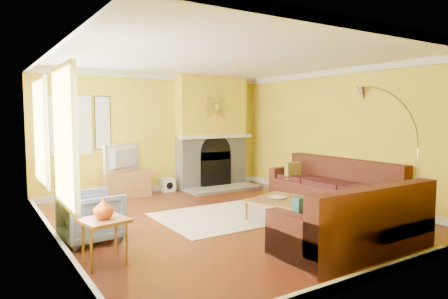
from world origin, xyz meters
TOP-DOWN VIEW (x-y plane):
  - floor at (0.00, 0.00)m, footprint 5.50×6.00m
  - ceiling at (0.00, 0.00)m, footprint 5.50×6.00m
  - wall_back at (0.00, 3.01)m, footprint 5.50×0.02m
  - wall_front at (0.00, -3.01)m, footprint 5.50×0.02m
  - wall_left at (-2.76, 0.00)m, footprint 0.02×6.00m
  - wall_right at (2.76, 0.00)m, footprint 0.02×6.00m
  - baseboard at (0.00, 0.00)m, footprint 5.50×6.00m
  - crown_molding at (0.00, 0.00)m, footprint 5.50×6.00m
  - window_left_near at (-2.72, 1.30)m, footprint 0.06×1.22m
  - window_left_far at (-2.72, -0.60)m, footprint 0.06×1.22m
  - window_back at (-1.90, 2.96)m, footprint 0.82×0.06m
  - wall_art at (-1.25, 2.97)m, footprint 0.34×0.04m
  - fireplace at (1.35, 2.80)m, footprint 1.80×0.40m
  - mantel at (1.35, 2.56)m, footprint 1.92×0.22m
  - hearth at (1.35, 2.25)m, footprint 1.80×0.70m
  - sunburst at (1.35, 2.57)m, footprint 0.70×0.04m
  - rug at (0.12, 0.12)m, footprint 2.40×1.80m
  - sectional_sofa at (1.07, -0.76)m, footprint 3.36×3.88m
  - coffee_table at (0.65, -0.71)m, footprint 1.27×1.27m
  - media_console at (-0.86, 2.70)m, footprint 1.00×0.45m
  - tv at (-0.86, 2.70)m, footprint 0.97×0.59m
  - subwoofer at (0.15, 2.81)m, footprint 0.30×0.30m
  - armchair at (-2.28, -0.02)m, footprint 0.83×0.81m
  - side_table at (-2.37, -0.98)m, footprint 0.59×0.59m
  - vase at (-2.37, -0.98)m, footprint 0.24×0.24m
  - book at (0.50, -0.61)m, footprint 0.22×0.29m
  - arc_lamp at (1.34, -2.22)m, footprint 1.35×0.36m

SIDE VIEW (x-z plane):
  - floor at x=0.00m, z-range -0.02..0.00m
  - rug at x=0.12m, z-range 0.00..0.02m
  - hearth at x=1.35m, z-range 0.00..0.06m
  - baseboard at x=0.00m, z-range 0.00..0.12m
  - subwoofer at x=0.15m, z-range 0.00..0.30m
  - coffee_table at x=0.65m, z-range 0.00..0.40m
  - media_console at x=-0.86m, z-range 0.00..0.55m
  - side_table at x=-2.37m, z-range 0.00..0.55m
  - armchair at x=-2.28m, z-range 0.00..0.71m
  - book at x=0.50m, z-range 0.40..0.42m
  - sectional_sofa at x=1.07m, z-range 0.00..0.90m
  - vase at x=-2.37m, z-range 0.55..0.80m
  - tv at x=-0.86m, z-range 0.55..1.14m
  - arc_lamp at x=1.34m, z-range 0.00..2.12m
  - mantel at x=1.35m, z-range 1.21..1.29m
  - wall_back at x=0.00m, z-range 0.00..2.70m
  - wall_front at x=0.00m, z-range 0.00..2.70m
  - wall_left at x=-2.76m, z-range 0.00..2.70m
  - wall_right at x=2.76m, z-range 0.00..2.70m
  - fireplace at x=1.35m, z-range 0.00..2.70m
  - window_left_near at x=-2.72m, z-range 0.64..2.36m
  - window_left_far at x=-2.72m, z-range 0.64..2.36m
  - window_back at x=-1.90m, z-range 0.94..2.16m
  - wall_art at x=-1.25m, z-range 1.03..2.17m
  - sunburst at x=1.35m, z-range 1.60..2.30m
  - crown_molding at x=0.00m, z-range 2.58..2.70m
  - ceiling at x=0.00m, z-range 2.70..2.72m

